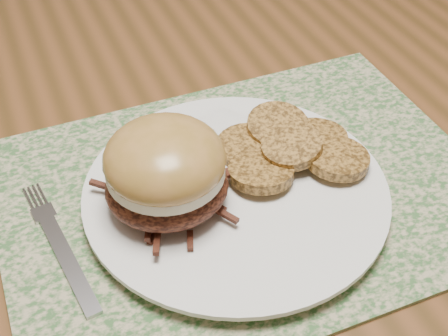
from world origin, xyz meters
The scene contains 6 objects.
dining_table centered at (0.00, 0.00, 0.67)m, with size 1.50×0.90×0.75m.
placemat centered at (-0.15, -0.13, 0.75)m, with size 0.45×0.33×0.00m, color #396333.
dinner_plate centered at (-0.16, -0.14, 0.76)m, with size 0.26×0.26×0.02m, color white.
pork_sandwich centered at (-0.22, -0.14, 0.81)m, with size 0.12×0.11×0.08m.
roasted_potatoes centered at (-0.10, -0.12, 0.78)m, with size 0.16×0.14×0.03m.
fork centered at (-0.32, -0.13, 0.76)m, with size 0.04×0.16×0.00m.
Camera 1 is at (-0.33, -0.51, 1.16)m, focal length 50.00 mm.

